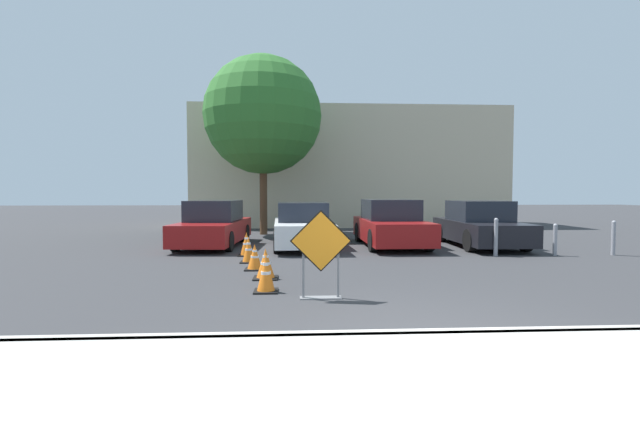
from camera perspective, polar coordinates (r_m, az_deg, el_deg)
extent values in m
plane|color=#333335|center=(15.07, 3.00, -3.99)|extent=(96.00, 96.00, 0.00)
cube|color=#ADAAA3|center=(4.12, 21.55, -21.75)|extent=(22.09, 2.96, 0.14)
cube|color=#ADAAA3|center=(5.41, 14.75, -15.62)|extent=(22.09, 0.20, 0.14)
cube|color=black|center=(7.08, 0.12, -3.66)|extent=(1.03, 0.03, 1.03)
cube|color=orange|center=(7.07, 0.12, -3.67)|extent=(0.97, 0.03, 0.97)
cube|color=slate|center=(7.30, 0.10, -11.16)|extent=(0.70, 0.20, 0.02)
cube|color=slate|center=(7.19, -2.24, -7.50)|extent=(0.04, 0.04, 0.98)
cube|color=slate|center=(7.22, 2.42, -7.45)|extent=(0.04, 0.04, 0.98)
cube|color=black|center=(7.82, -7.21, -10.22)|extent=(0.43, 0.43, 0.03)
cone|color=orange|center=(7.75, -7.23, -7.75)|extent=(0.32, 0.32, 0.65)
cylinder|color=white|center=(7.72, -7.23, -6.70)|extent=(0.10, 0.10, 0.06)
cylinder|color=white|center=(7.75, -7.22, -7.85)|extent=(0.18, 0.18, 0.06)
cube|color=black|center=(8.99, -7.25, -8.51)|extent=(0.50, 0.50, 0.03)
cone|color=orange|center=(8.93, -7.27, -6.55)|extent=(0.37, 0.37, 0.59)
cylinder|color=white|center=(8.91, -7.27, -5.73)|extent=(0.12, 0.12, 0.05)
cylinder|color=white|center=(8.93, -7.27, -6.63)|extent=(0.21, 0.21, 0.05)
cube|color=black|center=(10.03, -8.69, -7.33)|extent=(0.45, 0.45, 0.03)
cone|color=orange|center=(9.99, -8.70, -5.66)|extent=(0.33, 0.33, 0.56)
cylinder|color=white|center=(9.97, -8.70, -4.95)|extent=(0.11, 0.11, 0.05)
cylinder|color=white|center=(9.99, -8.70, -5.72)|extent=(0.18, 0.18, 0.05)
cube|color=black|center=(11.08, -9.48, -6.38)|extent=(0.42, 0.42, 0.03)
cone|color=orange|center=(11.04, -9.50, -4.69)|extent=(0.31, 0.31, 0.63)
cylinder|color=white|center=(11.02, -9.50, -3.97)|extent=(0.10, 0.10, 0.06)
cylinder|color=white|center=(11.04, -9.50, -4.75)|extent=(0.17, 0.17, 0.06)
cube|color=black|center=(12.27, -9.77, -5.50)|extent=(0.46, 0.46, 0.03)
cone|color=orange|center=(12.23, -9.78, -3.94)|extent=(0.34, 0.34, 0.64)
cylinder|color=white|center=(12.21, -9.79, -3.29)|extent=(0.11, 0.11, 0.06)
cylinder|color=white|center=(12.23, -9.78, -4.00)|extent=(0.19, 0.19, 0.06)
cube|color=maroon|center=(14.66, -13.99, -2.27)|extent=(2.01, 4.50, 0.67)
cube|color=#1E232D|center=(14.72, -13.91, 0.38)|extent=(1.66, 2.11, 0.68)
cylinder|color=black|center=(13.17, -12.04, -3.66)|extent=(0.24, 0.63, 0.62)
cylinder|color=black|center=(13.61, -18.71, -3.54)|extent=(0.24, 0.63, 0.62)
cylinder|color=black|center=(15.83, -9.93, -2.57)|extent=(0.24, 0.63, 0.62)
cylinder|color=black|center=(16.20, -15.56, -2.51)|extent=(0.24, 0.63, 0.62)
cube|color=white|center=(13.94, -2.38, -2.39)|extent=(1.95, 4.36, 0.67)
cube|color=#1E232D|center=(14.00, -2.41, 0.25)|extent=(1.64, 2.04, 0.60)
cylinder|color=black|center=(12.71, 1.63, -3.73)|extent=(0.23, 0.67, 0.67)
cylinder|color=black|center=(12.61, -5.76, -3.79)|extent=(0.23, 0.67, 0.67)
cylinder|color=black|center=(15.34, 0.39, -2.62)|extent=(0.23, 0.67, 0.67)
cylinder|color=black|center=(15.26, -5.71, -2.66)|extent=(0.23, 0.67, 0.67)
cube|color=maroon|center=(14.41, 9.40, -2.19)|extent=(1.91, 4.45, 0.69)
cube|color=#1E232D|center=(14.48, 9.32, 0.53)|extent=(1.66, 2.05, 0.67)
cylinder|color=black|center=(13.34, 14.33, -3.45)|extent=(0.21, 0.69, 0.69)
cylinder|color=black|center=(12.91, 7.04, -3.59)|extent=(0.21, 0.69, 0.69)
cylinder|color=black|center=(15.96, 11.30, -2.41)|extent=(0.21, 0.69, 0.69)
cylinder|color=black|center=(15.61, 5.18, -2.49)|extent=(0.21, 0.69, 0.69)
cube|color=black|center=(15.13, 20.52, -2.16)|extent=(1.96, 4.40, 0.66)
cube|color=#1E232D|center=(15.19, 20.41, 0.36)|extent=(1.68, 2.04, 0.66)
cylinder|color=black|center=(14.28, 25.74, -3.25)|extent=(0.22, 0.69, 0.68)
cylinder|color=black|center=(13.59, 19.33, -3.43)|extent=(0.22, 0.69, 0.68)
cylinder|color=black|center=(16.72, 21.47, -2.33)|extent=(0.22, 0.69, 0.68)
cylinder|color=black|center=(16.12, 15.89, -2.43)|extent=(0.22, 0.69, 0.68)
cylinder|color=gray|center=(12.93, 22.40, -3.05)|extent=(0.11, 0.11, 1.01)
sphere|color=gray|center=(12.89, 22.44, -0.81)|extent=(0.12, 0.12, 0.12)
cylinder|color=gray|center=(13.75, 28.85, -3.19)|extent=(0.11, 0.11, 0.85)
sphere|color=gray|center=(13.72, 28.89, -1.43)|extent=(0.12, 0.12, 0.12)
cylinder|color=gray|center=(14.73, 34.51, -2.80)|extent=(0.11, 0.11, 0.93)
sphere|color=gray|center=(14.69, 34.56, -1.00)|extent=(0.12, 0.12, 0.12)
cube|color=beige|center=(24.08, 3.70, 5.96)|extent=(16.41, 5.00, 6.24)
cylinder|color=#513823|center=(18.39, -7.55, 2.19)|extent=(0.32, 0.32, 3.19)
sphere|color=#2D6B28|center=(18.68, -7.62, 12.85)|extent=(4.96, 4.96, 4.96)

